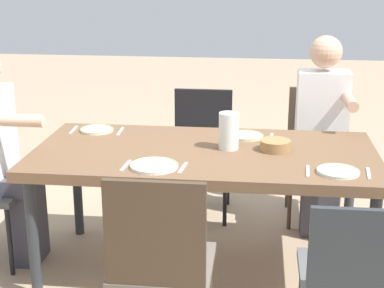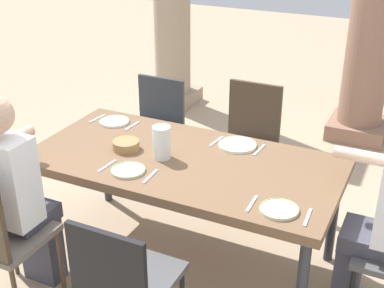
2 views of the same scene
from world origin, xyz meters
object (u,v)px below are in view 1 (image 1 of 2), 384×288
at_px(chair_west_south, 318,144).
at_px(plate_3, 97,130).
at_px(chair_west_north, 354,275).
at_px(diner_woman_green, 322,128).
at_px(diner_man_white, 1,151).
at_px(chair_mid_north, 160,259).
at_px(water_pitcher, 229,133).
at_px(plate_0, 338,171).
at_px(bread_basket, 275,145).
at_px(chair_mid_south, 202,142).
at_px(dining_table, 204,161).
at_px(plate_1, 246,136).
at_px(plate_2, 154,166).

bearing_deg(chair_west_south, plate_3, 22.26).
distance_m(chair_west_north, diner_woman_green, 1.61).
xyz_separation_m(chair_west_south, diner_man_white, (1.92, 0.90, 0.17)).
relative_size(chair_mid_north, plate_3, 4.57).
height_order(chair_mid_north, diner_woman_green, diner_woman_green).
xyz_separation_m(chair_west_north, water_pitcher, (0.58, -0.94, 0.33)).
xyz_separation_m(chair_mid_north, plate_0, (-0.81, -0.61, 0.22)).
bearing_deg(plate_3, bread_basket, 166.19).
bearing_deg(plate_3, chair_mid_south, -136.07).
bearing_deg(bread_basket, chair_west_north, 109.08).
bearing_deg(bread_basket, plate_0, 132.67).
bearing_deg(dining_table, chair_mid_north, 83.35).
height_order(chair_mid_north, diner_man_white, diner_man_white).
distance_m(dining_table, chair_mid_south, 0.91).
distance_m(chair_west_north, bread_basket, 1.02).
xyz_separation_m(chair_mid_north, bread_basket, (-0.50, -0.94, 0.24)).
xyz_separation_m(chair_mid_south, diner_woman_green, (-0.82, 0.19, 0.18)).
xyz_separation_m(chair_mid_south, bread_basket, (-0.50, 0.85, 0.26)).
relative_size(plate_3, water_pitcher, 0.99).
relative_size(dining_table, plate_3, 9.32).
bearing_deg(bread_basket, diner_woman_green, -116.20).
bearing_deg(diner_woman_green, plate_3, 15.37).
height_order(chair_west_north, bread_basket, chair_west_north).
height_order(chair_west_north, diner_woman_green, diner_woman_green).
bearing_deg(chair_west_north, plate_1, -67.42).
height_order(dining_table, diner_woman_green, diner_woman_green).
bearing_deg(diner_man_white, dining_table, -179.86).
height_order(chair_west_south, diner_woman_green, diner_woman_green).
bearing_deg(chair_mid_north, dining_table, -96.65).
bearing_deg(plate_3, chair_west_south, -157.74).
distance_m(dining_table, chair_west_north, 1.16).
height_order(plate_3, bread_basket, bread_basket).
xyz_separation_m(chair_west_north, plate_1, (0.49, -1.18, 0.25)).
relative_size(diner_man_white, plate_2, 5.21).
bearing_deg(water_pitcher, diner_man_white, 2.00).
xyz_separation_m(diner_man_white, water_pitcher, (-1.33, -0.05, 0.14)).
xyz_separation_m(plate_1, bread_basket, (-0.17, 0.25, 0.02)).
bearing_deg(bread_basket, water_pitcher, -0.35).
xyz_separation_m(plate_0, plate_1, (0.48, -0.58, 0.00)).
bearing_deg(diner_man_white, chair_mid_north, 140.70).
xyz_separation_m(diner_woman_green, bread_basket, (0.33, 0.66, 0.08)).
distance_m(plate_1, bread_basket, 0.30).
xyz_separation_m(diner_man_white, plate_1, (-1.43, -0.29, 0.06)).
bearing_deg(water_pitcher, chair_mid_north, 75.88).
height_order(diner_woman_green, plate_0, diner_woman_green).
distance_m(chair_mid_south, plate_2, 1.24).
bearing_deg(chair_west_south, plate_0, 89.29).
bearing_deg(plate_3, diner_woman_green, -164.63).
distance_m(diner_woman_green, plate_3, 1.48).
bearing_deg(dining_table, plate_1, -128.09).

